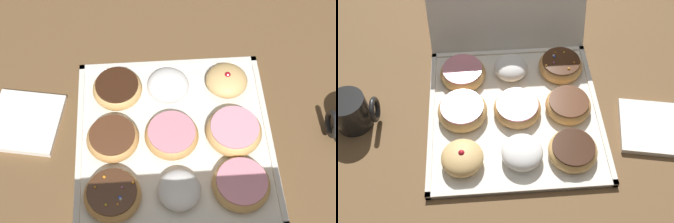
# 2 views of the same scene
# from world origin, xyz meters

# --- Properties ---
(ground_plane) EXTENTS (3.00, 3.00, 0.00)m
(ground_plane) POSITION_xyz_m (0.00, 0.00, 0.00)
(ground_plane) COLOR brown
(donut_box) EXTENTS (0.41, 0.41, 0.01)m
(donut_box) POSITION_xyz_m (0.00, 0.00, 0.01)
(donut_box) COLOR silver
(donut_box) RESTS_ON ground
(jelly_filled_donut_0) EXTENTS (0.09, 0.09, 0.05)m
(jelly_filled_donut_0) POSITION_xyz_m (-0.12, -0.13, 0.03)
(jelly_filled_donut_0) COLOR #E5B770
(jelly_filled_donut_0) RESTS_ON donut_box
(powdered_filled_donut_1) EXTENTS (0.09, 0.09, 0.05)m
(powdered_filled_donut_1) POSITION_xyz_m (0.01, -0.12, 0.03)
(powdered_filled_donut_1) COLOR white
(powdered_filled_donut_1) RESTS_ON donut_box
(chocolate_frosted_donut_2) EXTENTS (0.11, 0.11, 0.04)m
(chocolate_frosted_donut_2) POSITION_xyz_m (0.12, -0.12, 0.03)
(chocolate_frosted_donut_2) COLOR tan
(chocolate_frosted_donut_2) RESTS_ON donut_box
(pink_frosted_donut_3) EXTENTS (0.12, 0.12, 0.04)m
(pink_frosted_donut_3) POSITION_xyz_m (-0.12, 0.00, 0.03)
(pink_frosted_donut_3) COLOR tan
(pink_frosted_donut_3) RESTS_ON donut_box
(pink_frosted_donut_4) EXTENTS (0.11, 0.11, 0.03)m
(pink_frosted_donut_4) POSITION_xyz_m (0.01, -0.00, 0.03)
(pink_frosted_donut_4) COLOR tan
(pink_frosted_donut_4) RESTS_ON donut_box
(chocolate_frosted_donut_5) EXTENTS (0.11, 0.11, 0.04)m
(chocolate_frosted_donut_5) POSITION_xyz_m (0.13, -0.00, 0.03)
(chocolate_frosted_donut_5) COLOR tan
(chocolate_frosted_donut_5) RESTS_ON donut_box
(pink_frosted_donut_6) EXTENTS (0.11, 0.11, 0.04)m
(pink_frosted_donut_6) POSITION_xyz_m (-0.12, 0.12, 0.03)
(pink_frosted_donut_6) COLOR tan
(pink_frosted_donut_6) RESTS_ON donut_box
(powdered_filled_donut_7) EXTENTS (0.09, 0.09, 0.04)m
(powdered_filled_donut_7) POSITION_xyz_m (0.00, 0.12, 0.03)
(powdered_filled_donut_7) COLOR white
(powdered_filled_donut_7) RESTS_ON donut_box
(sprinkle_donut_8) EXTENTS (0.11, 0.11, 0.04)m
(sprinkle_donut_8) POSITION_xyz_m (0.13, 0.12, 0.03)
(sprinkle_donut_8) COLOR tan
(sprinkle_donut_8) RESTS_ON donut_box
(coffee_mug) EXTENTS (0.10, 0.08, 0.09)m
(coffee_mug) POSITION_xyz_m (-0.37, 0.01, 0.04)
(coffee_mug) COLOR black
(coffee_mug) RESTS_ON ground
(napkin_stack) EXTENTS (0.17, 0.17, 0.01)m
(napkin_stack) POSITION_xyz_m (0.32, -0.06, 0.01)
(napkin_stack) COLOR white
(napkin_stack) RESTS_ON ground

